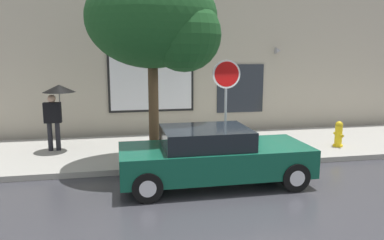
{
  "coord_description": "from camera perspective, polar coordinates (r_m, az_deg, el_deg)",
  "views": [
    {
      "loc": [
        -2.48,
        -8.18,
        3.03
      ],
      "look_at": [
        -0.48,
        1.8,
        1.2
      ],
      "focal_mm": 35.18,
      "sensor_mm": 36.0,
      "label": 1
    }
  ],
  "objects": [
    {
      "name": "fire_hydrant",
      "position": [
        12.49,
        21.33,
        -2.01
      ],
      "size": [
        0.3,
        0.44,
        0.8
      ],
      "color": "yellow",
      "rests_on": "sidewalk"
    },
    {
      "name": "sidewalk",
      "position": [
        11.82,
        1.15,
        -4.28
      ],
      "size": [
        20.0,
        4.0,
        0.15
      ],
      "primitive_type": "cube",
      "color": "gray",
      "rests_on": "ground"
    },
    {
      "name": "pedestrian_with_umbrella",
      "position": [
        11.69,
        -19.83,
        2.96
      ],
      "size": [
        0.94,
        0.94,
        1.96
      ],
      "color": "black",
      "rests_on": "sidewalk"
    },
    {
      "name": "parked_car",
      "position": [
        8.75,
        3.18,
        -5.47
      ],
      "size": [
        4.36,
        1.86,
        1.34
      ],
      "color": "#0F4C38",
      "rests_on": "ground"
    },
    {
      "name": "street_tree",
      "position": [
        9.78,
        -5.1,
        14.54
      ],
      "size": [
        3.34,
        2.84,
        4.98
      ],
      "color": "#4C3823",
      "rests_on": "sidewalk"
    },
    {
      "name": "ground_plane",
      "position": [
        9.07,
        5.29,
        -9.37
      ],
      "size": [
        60.0,
        60.0,
        0.0
      ],
      "primitive_type": "plane",
      "color": "#333338"
    },
    {
      "name": "stop_sign",
      "position": [
        10.05,
        5.2,
        4.59
      ],
      "size": [
        0.76,
        0.1,
        2.7
      ],
      "color": "gray",
      "rests_on": "sidewalk"
    },
    {
      "name": "building_facade",
      "position": [
        13.9,
        -1.09,
        12.05
      ],
      "size": [
        20.0,
        0.67,
        7.0
      ],
      "color": "#B2A893",
      "rests_on": "ground"
    }
  ]
}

